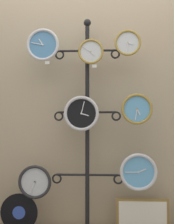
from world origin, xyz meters
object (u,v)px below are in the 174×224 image
(clock_top_left, at_px, (43,45))
(picture_frame, at_px, (143,215))
(clock_top_center, at_px, (91,52))
(clock_middle_right, at_px, (137,109))
(clock_top_right, at_px, (128,43))
(clock_bottom_left, at_px, (35,182))
(vinyl_record, at_px, (19,213))
(clock_middle_center, at_px, (81,114))
(clock_bottom_right, at_px, (138,172))
(display_stand, at_px, (87,160))

(clock_top_left, relative_size, picture_frame, 0.64)
(clock_top_center, bearing_deg, clock_middle_right, -0.51)
(clock_top_right, height_order, clock_bottom_left, clock_top_right)
(clock_top_center, bearing_deg, vinyl_record, -178.67)
(clock_middle_center, xyz_separation_m, clock_bottom_right, (0.50, -0.00, -0.51))
(clock_top_center, xyz_separation_m, clock_middle_center, (-0.08, -0.01, -0.56))
(clock_top_center, distance_m, clock_middle_center, 0.56)
(display_stand, relative_size, vinyl_record, 5.90)
(clock_middle_right, relative_size, picture_frame, 0.59)
(clock_top_left, height_order, clock_middle_right, clock_top_left)
(clock_top_right, bearing_deg, display_stand, 166.73)
(display_stand, bearing_deg, clock_top_center, -64.71)
(clock_top_left, bearing_deg, clock_bottom_left, -165.05)
(clock_middle_right, xyz_separation_m, clock_bottom_left, (-0.90, -0.03, -0.64))
(vinyl_record, bearing_deg, clock_top_right, 0.33)
(clock_bottom_left, relative_size, vinyl_record, 0.88)
(picture_frame, bearing_deg, clock_top_left, -175.73)
(clock_top_left, bearing_deg, clock_top_center, 2.09)
(clock_middle_right, bearing_deg, clock_bottom_left, -178.20)
(clock_top_center, relative_size, clock_bottom_right, 0.70)
(clock_top_center, xyz_separation_m, clock_middle_right, (0.41, -0.00, -0.52))
(clock_top_left, relative_size, clock_middle_right, 1.07)
(clock_top_center, height_order, picture_frame, clock_top_center)
(clock_top_right, bearing_deg, clock_middle_right, 4.16)
(clock_top_left, bearing_deg, vinyl_record, 179.72)
(clock_middle_right, bearing_deg, clock_top_left, -179.17)
(clock_middle_center, xyz_separation_m, clock_bottom_left, (-0.41, -0.02, -0.60))
(clock_top_center, bearing_deg, clock_bottom_right, -2.21)
(clock_top_left, height_order, clock_top_right, clock_top_left)
(clock_middle_right, bearing_deg, display_stand, 169.68)
(clock_top_center, xyz_separation_m, clock_bottom_left, (-0.49, -0.03, -1.16))
(display_stand, distance_m, clock_middle_center, 0.43)
(clock_top_left, height_order, vinyl_record, clock_top_left)
(clock_middle_right, height_order, clock_bottom_left, clock_middle_right)
(clock_top_right, bearing_deg, picture_frame, 25.51)
(display_stand, height_order, clock_bottom_right, display_stand)
(clock_middle_right, bearing_deg, clock_bottom_right, -55.93)
(clock_top_center, xyz_separation_m, clock_bottom_right, (0.41, -0.02, -1.06))
(clock_middle_right, bearing_deg, vinyl_record, -179.39)
(clock_top_center, bearing_deg, clock_top_left, -177.91)
(display_stand, distance_m, clock_bottom_left, 0.50)
(clock_bottom_left, relative_size, clock_bottom_right, 0.91)
(picture_frame, bearing_deg, vinyl_record, -176.58)
(clock_top_center, distance_m, clock_middle_right, 0.66)
(vinyl_record, bearing_deg, picture_frame, 3.42)
(clock_bottom_left, xyz_separation_m, picture_frame, (0.95, 0.08, -0.30))
(clock_top_left, distance_m, vinyl_record, 1.51)
(clock_middle_center, xyz_separation_m, clock_middle_right, (0.49, 0.01, 0.04))
(vinyl_record, bearing_deg, display_stand, 8.69)
(clock_top_left, distance_m, clock_middle_right, 1.02)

